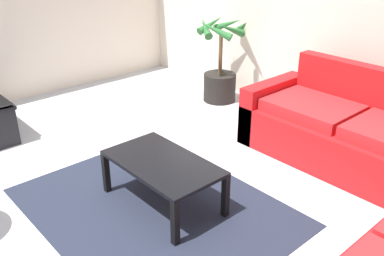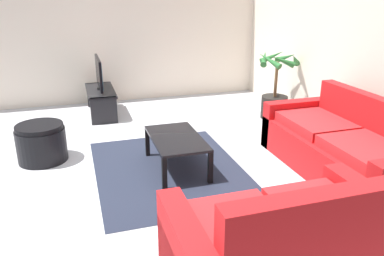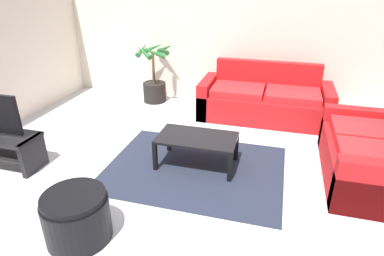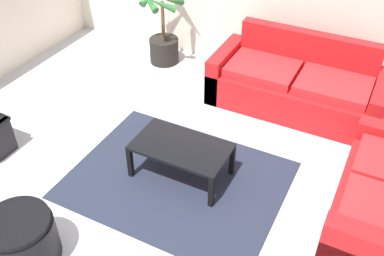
{
  "view_description": "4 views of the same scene",
  "coord_description": "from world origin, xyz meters",
  "views": [
    {
      "loc": [
        2.65,
        -1.33,
        2.1
      ],
      "look_at": [
        0.21,
        0.85,
        0.57
      ],
      "focal_mm": 39.92,
      "sensor_mm": 36.0,
      "label": 1
    },
    {
      "loc": [
        4.29,
        -0.57,
        2.03
      ],
      "look_at": [
        0.44,
        0.63,
        0.57
      ],
      "focal_mm": 35.87,
      "sensor_mm": 36.0,
      "label": 2
    },
    {
      "loc": [
        1.16,
        -3.02,
        2.23
      ],
      "look_at": [
        0.18,
        0.52,
        0.5
      ],
      "focal_mm": 30.49,
      "sensor_mm": 36.0,
      "label": 3
    },
    {
      "loc": [
        1.9,
        -2.51,
        3.3
      ],
      "look_at": [
        0.3,
        0.63,
        0.55
      ],
      "focal_mm": 41.22,
      "sensor_mm": 36.0,
      "label": 4
    }
  ],
  "objects": [
    {
      "name": "couch_main",
      "position": [
        0.95,
        2.28,
        0.3
      ],
      "size": [
        2.13,
        0.9,
        0.9
      ],
      "color": "red",
      "rests_on": "ground"
    },
    {
      "name": "ground_plane",
      "position": [
        0.0,
        0.0,
        0.0
      ],
      "size": [
        6.6,
        6.6,
        0.0
      ],
      "primitive_type": "plane",
      "color": "#B2B2B7"
    },
    {
      "name": "coffee_table",
      "position": [
        0.25,
        0.49,
        0.35
      ],
      "size": [
        0.99,
        0.57,
        0.4
      ],
      "color": "black",
      "rests_on": "ground"
    },
    {
      "name": "ottoman",
      "position": [
        -0.48,
        -1.05,
        0.23
      ],
      "size": [
        0.6,
        0.6,
        0.47
      ],
      "color": "black",
      "rests_on": "ground"
    },
    {
      "name": "potted_palm",
      "position": [
        -1.13,
        2.55,
        0.41
      ],
      "size": [
        0.73,
        0.76,
        1.14
      ],
      "color": "black",
      "rests_on": "ground"
    },
    {
      "name": "area_rug",
      "position": [
        0.25,
        0.39,
        0.0
      ],
      "size": [
        2.2,
        1.7,
        0.01
      ],
      "primitive_type": "cube",
      "color": "#1E2333",
      "rests_on": "ground"
    }
  ]
}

